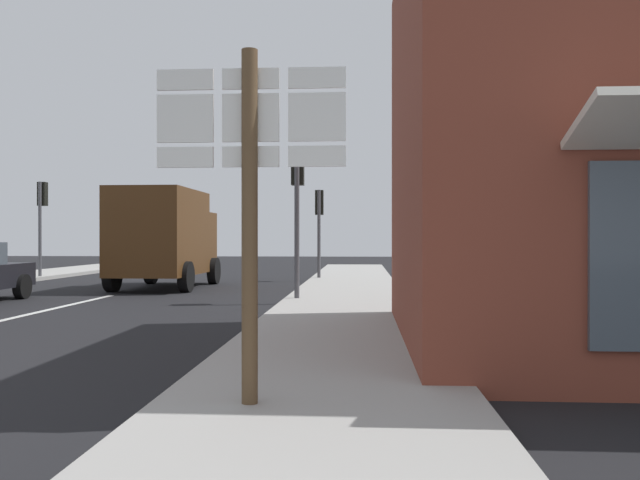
{
  "coord_description": "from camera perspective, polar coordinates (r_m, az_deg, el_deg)",
  "views": [
    {
      "loc": [
        6.82,
        -5.16,
        1.57
      ],
      "look_at": [
        5.78,
        10.91,
        1.52
      ],
      "focal_mm": 36.18,
      "sensor_mm": 36.0,
      "label": 1
    }
  ],
  "objects": [
    {
      "name": "ground_plane",
      "position": [
        16.7,
        -20.53,
        -5.25
      ],
      "size": [
        80.0,
        80.0,
        0.0
      ],
      "primitive_type": "plane",
      "color": "black"
    },
    {
      "name": "sidewalk_right",
      "position": [
        13.25,
        2.09,
        -6.34
      ],
      "size": [
        2.95,
        44.0,
        0.14
      ],
      "primitive_type": "cube",
      "color": "#9E9B96",
      "rests_on": "ground"
    },
    {
      "name": "delivery_truck",
      "position": [
        20.79,
        -13.56,
        0.38
      ],
      "size": [
        2.51,
        5.02,
        3.05
      ],
      "color": "#4C2D14",
      "rests_on": "ground"
    },
    {
      "name": "route_sign_post",
      "position": [
        5.64,
        -6.2,
        4.58
      ],
      "size": [
        1.66,
        0.14,
        3.2
      ],
      "color": "brown",
      "rests_on": "ground"
    },
    {
      "name": "traffic_light_far_right",
      "position": [
        23.57,
        -0.07,
        2.34
      ],
      "size": [
        0.3,
        0.49,
        3.33
      ],
      "color": "#47474C",
      "rests_on": "ground"
    },
    {
      "name": "traffic_light_far_left",
      "position": [
        26.61,
        -23.39,
        2.67
      ],
      "size": [
        0.3,
        0.49,
        3.7
      ],
      "color": "#47474C",
      "rests_on": "ground"
    },
    {
      "name": "traffic_light_near_right",
      "position": [
        15.58,
        -2.0,
        4.61
      ],
      "size": [
        0.3,
        0.49,
        3.75
      ],
      "color": "#47474C",
      "rests_on": "ground"
    }
  ]
}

